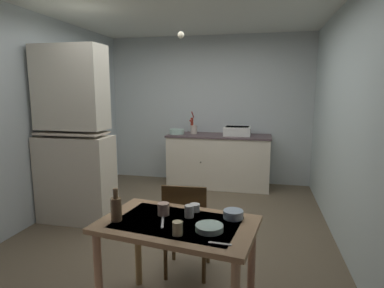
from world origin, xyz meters
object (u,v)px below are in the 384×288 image
(hutch_cabinet, at_px, (74,142))
(dining_table, at_px, (177,237))
(hand_pump, at_px, (192,124))
(chair_far_side, at_px, (187,226))
(glass_bottle, at_px, (116,208))
(serving_bowl_wide, at_px, (233,214))
(mixing_bowl_counter, at_px, (177,132))
(mug_dark, at_px, (189,211))
(sink_basin, at_px, (237,131))

(hutch_cabinet, height_order, dining_table, hutch_cabinet)
(hand_pump, xyz_separation_m, chair_far_side, (0.58, -2.81, -0.60))
(hutch_cabinet, relative_size, glass_bottle, 9.35)
(chair_far_side, bearing_deg, hand_pump, 101.57)
(dining_table, bearing_deg, serving_bowl_wide, 21.93)
(mixing_bowl_counter, bearing_deg, glass_bottle, -82.08)
(hand_pump, xyz_separation_m, mixing_bowl_counter, (-0.25, -0.10, -0.13))
(hutch_cabinet, relative_size, hand_pump, 5.61)
(dining_table, xyz_separation_m, mug_dark, (0.06, 0.10, 0.16))
(hand_pump, relative_size, serving_bowl_wide, 2.72)
(hutch_cabinet, bearing_deg, hand_pump, 60.60)
(sink_basin, bearing_deg, hand_pump, 176.73)
(mixing_bowl_counter, height_order, mug_dark, mixing_bowl_counter)
(dining_table, bearing_deg, sink_basin, 87.49)
(hutch_cabinet, distance_m, sink_basin, 2.64)
(sink_basin, bearing_deg, chair_far_side, -94.44)
(mixing_bowl_counter, distance_m, glass_bottle, 3.38)
(serving_bowl_wide, height_order, glass_bottle, glass_bottle)
(hutch_cabinet, distance_m, mixing_bowl_counter, 2.00)
(sink_basin, relative_size, chair_far_side, 0.51)
(chair_far_side, bearing_deg, serving_bowl_wide, -42.80)
(mixing_bowl_counter, bearing_deg, dining_table, -74.82)
(chair_far_side, distance_m, serving_bowl_wide, 0.68)
(dining_table, distance_m, serving_bowl_wide, 0.43)
(sink_basin, relative_size, glass_bottle, 1.88)
(chair_far_side, xyz_separation_m, glass_bottle, (-0.36, -0.63, 0.37))
(mixing_bowl_counter, bearing_deg, mug_dark, -73.32)
(sink_basin, bearing_deg, dining_table, -92.51)
(glass_bottle, bearing_deg, serving_bowl_wide, 15.32)
(chair_far_side, height_order, glass_bottle, glass_bottle)
(hand_pump, distance_m, mixing_bowl_counter, 0.29)
(sink_basin, relative_size, mixing_bowl_counter, 1.72)
(hutch_cabinet, xyz_separation_m, chair_far_side, (1.65, -0.90, -0.55))
(glass_bottle, bearing_deg, mixing_bowl_counter, 97.92)
(dining_table, bearing_deg, chair_far_side, 96.93)
(hand_pump, bearing_deg, hutch_cabinet, -119.40)
(dining_table, height_order, glass_bottle, glass_bottle)
(hand_pump, height_order, mixing_bowl_counter, hand_pump)
(serving_bowl_wide, bearing_deg, mixing_bowl_counter, 112.03)
(mug_dark, xyz_separation_m, glass_bottle, (-0.49, -0.17, 0.05))
(hand_pump, relative_size, glass_bottle, 1.67)
(hutch_cabinet, height_order, serving_bowl_wide, hutch_cabinet)
(serving_bowl_wide, relative_size, mug_dark, 1.62)
(glass_bottle, bearing_deg, hand_pump, 93.65)
(dining_table, bearing_deg, hand_pump, 100.80)
(hutch_cabinet, height_order, mug_dark, hutch_cabinet)
(mug_dark, bearing_deg, hutch_cabinet, 142.63)
(hutch_cabinet, height_order, sink_basin, hutch_cabinet)
(mug_dark, bearing_deg, mixing_bowl_counter, 106.68)
(hutch_cabinet, height_order, chair_far_side, hutch_cabinet)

